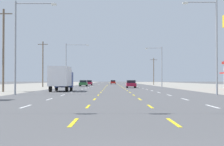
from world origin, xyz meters
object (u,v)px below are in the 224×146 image
(sedan_inner_right_near, at_px, (132,84))
(box_truck_far_left_nearest, at_px, (62,77))
(streetlight_left_row_1, at_px, (70,61))
(streetlight_right_row_1, at_px, (161,64))
(streetlight_left_row_0, at_px, (21,40))
(sedan_far_left_midfar, at_px, (90,83))
(sedan_far_left_mid, at_px, (85,83))
(sedan_center_turn_far, at_px, (114,82))
(streetlight_right_row_0, at_px, (215,40))

(sedan_inner_right_near, bearing_deg, box_truck_far_left_nearest, -115.95)
(streetlight_left_row_1, distance_m, streetlight_right_row_1, 19.36)
(streetlight_left_row_0, bearing_deg, box_truck_far_left_nearest, 76.80)
(streetlight_left_row_0, distance_m, streetlight_right_row_1, 43.72)
(sedan_inner_right_near, xyz_separation_m, sedan_far_left_midfar, (-10.20, 32.25, 0.00))
(sedan_far_left_mid, bearing_deg, streetlight_right_row_1, -29.66)
(sedan_far_left_midfar, distance_m, streetlight_right_row_1, 30.76)
(box_truck_far_left_nearest, height_order, sedan_far_left_midfar, box_truck_far_left_nearest)
(box_truck_far_left_nearest, distance_m, sedan_inner_right_near, 23.74)
(sedan_far_left_mid, xyz_separation_m, streetlight_left_row_1, (-2.35, -9.68, 4.72))
(streetlight_left_row_1, xyz_separation_m, streetlight_right_row_1, (19.35, 0.00, -0.51))
(sedan_inner_right_near, xyz_separation_m, sedan_far_left_mid, (-10.48, 16.46, 0.00))
(box_truck_far_left_nearest, distance_m, streetlight_right_row_1, 32.94)
(sedan_far_left_mid, relative_size, streetlight_right_row_1, 0.53)
(streetlight_right_row_1, bearing_deg, sedan_far_left_midfar, 123.28)
(box_truck_far_left_nearest, distance_m, streetlight_left_row_1, 28.45)
(sedan_center_turn_far, height_order, streetlight_left_row_1, streetlight_left_row_1)
(sedan_far_left_midfar, distance_m, sedan_center_turn_far, 28.23)
(box_truck_far_left_nearest, height_order, streetlight_right_row_0, streetlight_right_row_0)
(sedan_center_turn_far, distance_m, streetlight_right_row_1, 53.90)
(streetlight_left_row_1, bearing_deg, sedan_far_left_midfar, 84.10)
(sedan_center_turn_far, bearing_deg, streetlight_right_row_0, -83.89)
(sedan_far_left_mid, distance_m, streetlight_left_row_0, 49.11)
(streetlight_left_row_0, bearing_deg, streetlight_right_row_1, 63.54)
(streetlight_right_row_1, bearing_deg, sedan_far_left_mid, 150.34)
(sedan_far_left_mid, bearing_deg, sedan_far_left_midfar, 89.00)
(sedan_far_left_midfar, relative_size, streetlight_right_row_0, 0.47)
(streetlight_right_row_0, bearing_deg, sedan_center_turn_far, 96.11)
(box_truck_far_left_nearest, relative_size, streetlight_right_row_0, 0.75)
(sedan_far_left_mid, xyz_separation_m, sedan_center_turn_far, (7.20, 43.16, 0.00))
(streetlight_right_row_0, bearing_deg, sedan_far_left_midfar, 104.55)
(box_truck_far_left_nearest, relative_size, sedan_inner_right_near, 1.60)
(streetlight_left_row_0, bearing_deg, sedan_far_left_midfar, 87.55)
(streetlight_right_row_1, bearing_deg, streetlight_left_row_0, -116.46)
(sedan_far_left_mid, height_order, streetlight_right_row_0, streetlight_right_row_0)
(sedan_far_left_midfar, xyz_separation_m, streetlight_left_row_1, (-2.63, -25.47, 4.72))
(sedan_far_left_mid, relative_size, sedan_far_left_midfar, 1.00)
(streetlight_right_row_0, bearing_deg, sedan_far_left_mid, 109.25)
(sedan_inner_right_near, bearing_deg, sedan_far_left_midfar, 107.56)
(sedan_inner_right_near, relative_size, sedan_far_left_mid, 1.00)
(sedan_inner_right_near, height_order, streetlight_left_row_1, streetlight_left_row_1)
(streetlight_right_row_0, bearing_deg, box_truck_far_left_nearest, 146.93)
(sedan_far_left_mid, relative_size, streetlight_left_row_1, 0.49)
(streetlight_right_row_0, bearing_deg, streetlight_right_row_1, 90.07)
(sedan_inner_right_near, xyz_separation_m, streetlight_right_row_1, (6.52, 6.78, 4.21))
(sedan_center_turn_far, bearing_deg, box_truck_far_left_nearest, -95.01)
(sedan_inner_right_near, xyz_separation_m, streetlight_right_row_0, (6.57, -32.36, 4.75))
(sedan_far_left_midfar, distance_m, streetlight_left_row_1, 26.04)
(sedan_center_turn_far, bearing_deg, streetlight_left_row_0, -96.01)
(sedan_far_left_mid, bearing_deg, streetlight_right_row_0, -70.75)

